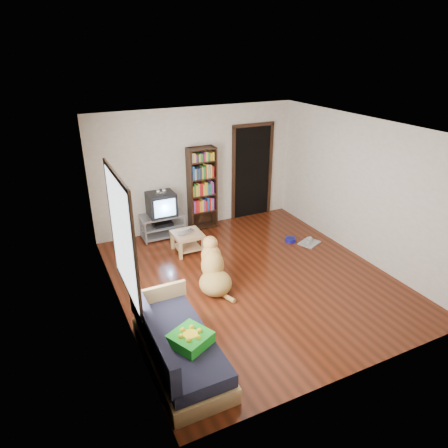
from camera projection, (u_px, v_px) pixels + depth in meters
name	position (u px, v px, depth m)	size (l,w,h in m)	color
ground	(252.00, 278.00, 7.00)	(5.00, 5.00, 0.00)	#571F0F
ceiling	(257.00, 128.00, 5.92)	(5.00, 5.00, 0.00)	white
wall_back	(197.00, 169.00, 8.51)	(4.50, 4.50, 0.00)	silver
wall_front	(366.00, 286.00, 4.41)	(4.50, 4.50, 0.00)	silver
wall_left	(114.00, 235.00, 5.57)	(5.00, 5.00, 0.00)	silver
wall_right	(361.00, 189.00, 7.35)	(5.00, 5.00, 0.00)	silver
green_cushion	(190.00, 339.00, 4.82)	(0.43, 0.43, 0.14)	green
laptop	(188.00, 233.00, 7.69)	(0.35, 0.22, 0.03)	silver
dog_bowl	(290.00, 240.00, 8.26)	(0.22, 0.22, 0.08)	navy
grey_rag	(309.00, 243.00, 8.18)	(0.40, 0.32, 0.03)	#A1A1A1
window	(122.00, 236.00, 5.09)	(0.03, 1.46, 1.70)	white
doorway	(252.00, 170.00, 9.10)	(1.03, 0.05, 2.19)	black
tv_stand	(163.00, 225.00, 8.38)	(0.90, 0.45, 0.50)	#99999E
crt_tv	(161.00, 204.00, 8.20)	(0.55, 0.52, 0.58)	black
bookshelf	(202.00, 184.00, 8.53)	(0.60, 0.30, 1.80)	black
sofa	(177.00, 347.00, 5.02)	(0.80, 1.80, 0.80)	tan
coffee_table	(188.00, 239.00, 7.77)	(0.55, 0.55, 0.40)	tan
dog	(214.00, 271.00, 6.61)	(0.65, 1.06, 0.86)	tan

